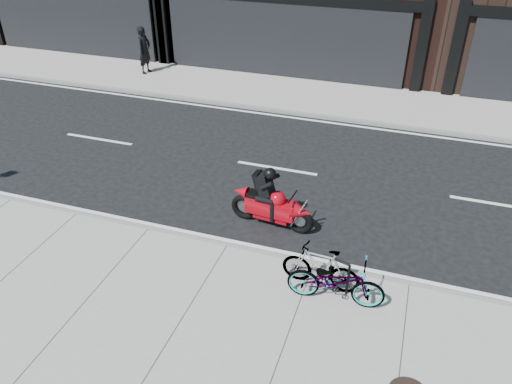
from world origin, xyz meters
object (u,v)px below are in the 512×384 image
(bicycle_rear, at_px, (321,267))
(motorcycle, at_px, (275,204))
(bicycle_front, at_px, (336,281))
(bike_rack, at_px, (339,273))
(pedestrian, at_px, (144,50))

(bicycle_rear, height_order, motorcycle, motorcycle)
(bicycle_front, xyz_separation_m, motorcycle, (-1.87, 2.18, 0.02))
(bike_rack, relative_size, pedestrian, 0.40)
(bicycle_rear, relative_size, motorcycle, 0.75)
(bicycle_front, bearing_deg, bike_rack, -4.96)
(bike_rack, height_order, motorcycle, motorcycle)
(motorcycle, bearing_deg, bicycle_front, -43.80)
(bicycle_rear, bearing_deg, motorcycle, -137.49)
(pedestrian, bearing_deg, bike_rack, -130.63)
(motorcycle, distance_m, pedestrian, 12.08)
(bike_rack, xyz_separation_m, bicycle_front, (-0.01, -0.32, 0.05))
(bicycle_front, xyz_separation_m, bicycle_rear, (-0.36, 0.32, -0.01))
(bicycle_front, relative_size, motorcycle, 0.89)
(bicycle_front, distance_m, bicycle_rear, 0.48)
(bike_rack, distance_m, pedestrian, 14.72)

